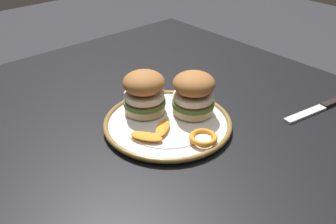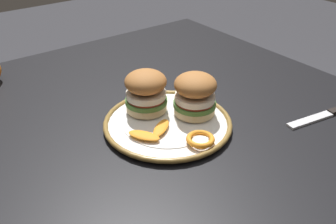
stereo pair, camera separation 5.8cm
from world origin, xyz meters
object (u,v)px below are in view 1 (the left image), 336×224
object	(u,v)px
dining_table	(183,152)
sandwich_half_left	(144,91)
table_knife	(322,107)
sandwich_half_right	(194,93)
dinner_plate	(168,123)

from	to	relation	value
dining_table	sandwich_half_left	distance (m)	0.20
sandwich_half_left	table_knife	bearing A→B (deg)	53.45
sandwich_half_left	sandwich_half_right	distance (m)	0.12
dining_table	sandwich_half_right	distance (m)	0.17
dining_table	dinner_plate	size ratio (longest dim) A/B	4.09
dinner_plate	table_knife	xyz separation A→B (m)	(0.19, 0.35, -0.01)
dinner_plate	sandwich_half_left	world-z (taller)	sandwich_half_left
dining_table	table_knife	world-z (taller)	table_knife
sandwich_half_right	dinner_plate	bearing A→B (deg)	-97.29
dinner_plate	sandwich_half_right	bearing A→B (deg)	82.71
dinner_plate	sandwich_half_left	xyz separation A→B (m)	(-0.07, -0.01, 0.06)
sandwich_half_right	table_knife	world-z (taller)	sandwich_half_right
dinner_plate	table_knife	size ratio (longest dim) A/B	1.36
sandwich_half_left	sandwich_half_right	bearing A→B (deg)	45.98
sandwich_half_right	table_knife	size ratio (longest dim) A/B	0.63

